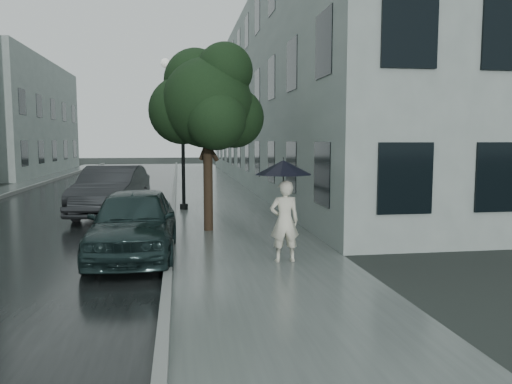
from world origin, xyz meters
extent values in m
plane|color=black|center=(0.00, 0.00, 0.00)|extent=(120.00, 120.00, 0.00)
cube|color=slate|center=(0.25, 12.00, 0.00)|extent=(3.50, 60.00, 0.01)
cube|color=slate|center=(-1.57, 12.00, 0.07)|extent=(0.15, 60.00, 0.15)
cube|color=black|center=(-5.08, 12.00, 0.00)|extent=(6.85, 60.00, 0.00)
cube|color=#929F9A|center=(5.50, 19.50, 4.50)|extent=(7.00, 36.00, 9.00)
cube|color=black|center=(2.02, 19.50, 4.50)|extent=(0.08, 32.40, 7.20)
cube|color=#929F9A|center=(-13.80, 30.00, 4.00)|extent=(7.00, 18.00, 8.00)
cube|color=black|center=(-10.32, 30.00, 4.00)|extent=(0.08, 16.20, 6.40)
imported|color=beige|center=(0.68, 1.19, 0.81)|extent=(0.59, 0.40, 1.61)
cylinder|color=black|center=(0.65, 1.21, 1.37)|extent=(0.02, 0.02, 0.72)
cone|color=black|center=(0.65, 1.21, 1.87)|extent=(1.42, 1.42, 0.28)
cylinder|color=black|center=(0.65, 1.21, 2.03)|extent=(0.02, 0.02, 0.08)
cylinder|color=black|center=(0.65, 1.21, 0.98)|extent=(0.03, 0.03, 0.06)
cylinder|color=#332619|center=(-0.60, 4.85, 1.23)|extent=(0.25, 0.25, 2.45)
sphere|color=#183116|center=(-0.60, 4.85, 3.35)|extent=(2.33, 2.33, 2.33)
sphere|color=#183116|center=(0.12, 5.12, 2.99)|extent=(1.61, 1.61, 1.61)
sphere|color=#183116|center=(-1.23, 5.21, 3.17)|extent=(1.80, 1.80, 1.80)
sphere|color=#183116|center=(-0.43, 4.22, 2.89)|extent=(1.52, 1.52, 1.52)
sphere|color=#183116|center=(-0.87, 5.38, 3.98)|extent=(1.70, 1.70, 1.70)
sphere|color=#183116|center=(-0.16, 4.67, 4.15)|extent=(1.45, 1.45, 1.45)
cylinder|color=black|center=(-1.20, 9.00, 2.49)|extent=(0.12, 0.12, 4.98)
cylinder|color=black|center=(-1.20, 9.00, 0.10)|extent=(0.28, 0.28, 0.20)
cylinder|color=black|center=(-1.45, 8.96, 4.98)|extent=(0.51, 0.16, 0.08)
sphere|color=silver|center=(-1.74, 8.91, 4.93)|extent=(0.32, 0.32, 0.32)
imported|color=#182929|center=(-2.29, 2.15, 0.71)|extent=(1.73, 4.17, 1.41)
imported|color=#222427|center=(-3.50, 8.15, 0.79)|extent=(2.17, 4.89, 1.56)
camera|label=1|loc=(-1.36, -8.27, 2.40)|focal=35.00mm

